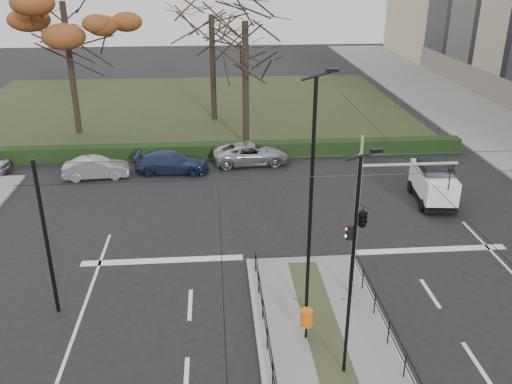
% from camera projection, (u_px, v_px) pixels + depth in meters
% --- Properties ---
extents(ground, '(140.00, 140.00, 0.00)m').
position_uv_depth(ground, '(322.00, 331.00, 19.12)').
color(ground, black).
rests_on(ground, ground).
extents(median_island, '(4.40, 15.00, 0.14)m').
position_uv_depth(median_island, '(338.00, 380.00, 16.80)').
color(median_island, slate).
rests_on(median_island, ground).
extents(sidewalk_east, '(8.00, 90.00, 0.14)m').
position_uv_depth(sidewalk_east, '(503.00, 134.00, 40.57)').
color(sidewalk_east, slate).
rests_on(sidewalk_east, ground).
extents(park, '(38.00, 26.00, 0.10)m').
position_uv_depth(park, '(186.00, 107.00, 47.96)').
color(park, '#273018').
rests_on(park, ground).
extents(hedge, '(38.00, 1.00, 1.00)m').
position_uv_depth(hedge, '(178.00, 152.00, 35.51)').
color(hedge, black).
rests_on(hedge, ground).
extents(median_railing, '(4.14, 13.24, 0.92)m').
position_uv_depth(median_railing, '(340.00, 359.00, 16.35)').
color(median_railing, black).
rests_on(median_railing, median_island).
extents(catenary, '(20.00, 34.00, 6.00)m').
position_uv_depth(catenary, '(318.00, 224.00, 19.25)').
color(catenary, black).
rests_on(catenary, ground).
extents(traffic_light, '(3.93, 2.19, 5.73)m').
position_uv_depth(traffic_light, '(365.00, 216.00, 19.80)').
color(traffic_light, gray).
rests_on(traffic_light, median_island).
extents(litter_bin, '(0.43, 0.43, 1.11)m').
position_uv_depth(litter_bin, '(307.00, 318.00, 18.30)').
color(litter_bin, black).
rests_on(litter_bin, median_island).
extents(streetlamp_median_near, '(0.62, 0.13, 7.37)m').
position_uv_depth(streetlamp_median_near, '(352.00, 269.00, 15.61)').
color(streetlamp_median_near, black).
rests_on(streetlamp_median_near, median_island).
extents(streetlamp_median_far, '(0.74, 0.15, 8.88)m').
position_uv_depth(streetlamp_median_far, '(312.00, 199.00, 18.25)').
color(streetlamp_median_far, black).
rests_on(streetlamp_median_far, median_island).
extents(parked_car_second, '(3.95, 1.67, 1.27)m').
position_uv_depth(parked_car_second, '(96.00, 168.00, 32.36)').
color(parked_car_second, '#929499').
rests_on(parked_car_second, ground).
extents(parked_car_third, '(4.60, 2.16, 1.30)m').
position_uv_depth(parked_car_third, '(172.00, 162.00, 33.22)').
color(parked_car_third, '#1F284A').
rests_on(parked_car_third, ground).
extents(parked_car_fourth, '(4.98, 2.57, 1.34)m').
position_uv_depth(parked_car_fourth, '(251.00, 154.00, 34.63)').
color(parked_car_fourth, '#929499').
rests_on(parked_car_fourth, ground).
extents(white_van, '(2.20, 4.13, 2.19)m').
position_uv_depth(white_van, '(433.00, 182.00, 28.97)').
color(white_van, white).
rests_on(white_van, ground).
extents(rust_tree, '(9.19, 9.19, 12.33)m').
position_uv_depth(rust_tree, '(62.00, 1.00, 37.12)').
color(rust_tree, black).
rests_on(rust_tree, park).
extents(bare_tree_center, '(8.53, 8.53, 10.84)m').
position_uv_depth(bare_tree_center, '(211.00, 22.00, 41.40)').
color(bare_tree_center, black).
rests_on(bare_tree_center, park).
extents(bare_tree_near, '(5.60, 5.60, 11.06)m').
position_uv_depth(bare_tree_near, '(245.00, 31.00, 35.34)').
color(bare_tree_near, black).
rests_on(bare_tree_near, park).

